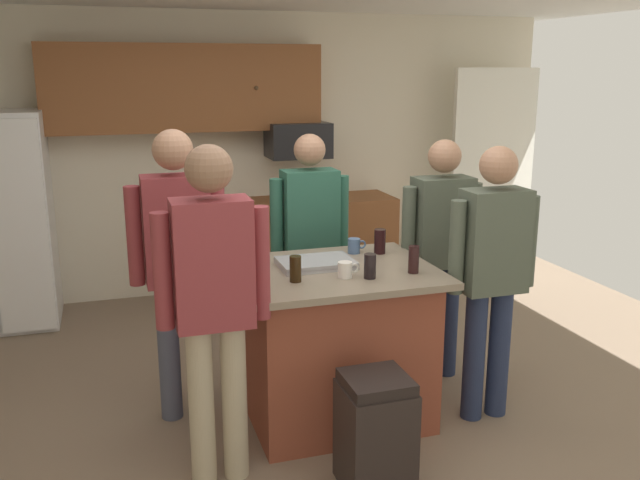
# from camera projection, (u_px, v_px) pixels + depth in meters

# --- Properties ---
(floor) EXTENTS (7.04, 7.04, 0.00)m
(floor) POSITION_uv_depth(u_px,v_px,m) (316.00, 422.00, 4.17)
(floor) COLOR #7F6B56
(floor) RESTS_ON ground
(back_wall) EXTENTS (6.40, 0.10, 2.60)m
(back_wall) POSITION_uv_depth(u_px,v_px,m) (228.00, 155.00, 6.44)
(back_wall) COLOR beige
(back_wall) RESTS_ON ground
(french_door_window_panel) EXTENTS (0.90, 0.06, 2.00)m
(french_door_window_panel) POSITION_uv_depth(u_px,v_px,m) (492.00, 170.00, 6.88)
(french_door_window_panel) COLOR white
(french_door_window_panel) RESTS_ON ground
(cabinet_run_upper) EXTENTS (2.40, 0.38, 0.75)m
(cabinet_run_upper) POSITION_uv_depth(u_px,v_px,m) (185.00, 88.00, 5.99)
(cabinet_run_upper) COLOR brown
(cabinet_run_lower) EXTENTS (1.80, 0.63, 0.90)m
(cabinet_run_lower) POSITION_uv_depth(u_px,v_px,m) (299.00, 245.00, 6.53)
(cabinet_run_lower) COLOR brown
(cabinet_run_lower) RESTS_ON ground
(microwave_over_range) EXTENTS (0.56, 0.40, 0.32)m
(microwave_over_range) POSITION_uv_depth(u_px,v_px,m) (298.00, 140.00, 6.30)
(microwave_over_range) COLOR black
(kitchen_island) EXTENTS (1.17, 0.96, 0.95)m
(kitchen_island) POSITION_uv_depth(u_px,v_px,m) (335.00, 343.00, 4.14)
(kitchen_island) COLOR brown
(kitchen_island) RESTS_ON ground
(person_host_foreground) EXTENTS (0.57, 0.22, 1.67)m
(person_host_foreground) POSITION_uv_depth(u_px,v_px,m) (492.00, 266.00, 4.02)
(person_host_foreground) COLOR #232D4C
(person_host_foreground) RESTS_ON ground
(person_elder_center) EXTENTS (0.57, 0.22, 1.66)m
(person_elder_center) POSITION_uv_depth(u_px,v_px,m) (310.00, 234.00, 4.81)
(person_elder_center) COLOR #232D4C
(person_elder_center) RESTS_ON ground
(person_guest_left) EXTENTS (0.57, 0.23, 1.75)m
(person_guest_left) POSITION_uv_depth(u_px,v_px,m) (214.00, 294.00, 3.36)
(person_guest_left) COLOR tan
(person_guest_left) RESTS_ON ground
(person_guest_right) EXTENTS (0.57, 0.22, 1.65)m
(person_guest_right) POSITION_uv_depth(u_px,v_px,m) (441.00, 244.00, 4.58)
(person_guest_right) COLOR #232D4C
(person_guest_right) RESTS_ON ground
(person_guest_by_door) EXTENTS (0.57, 0.23, 1.76)m
(person_guest_by_door) POSITION_uv_depth(u_px,v_px,m) (178.00, 256.00, 4.01)
(person_guest_by_door) COLOR #4C5166
(person_guest_by_door) RESTS_ON ground
(glass_short_whisky) EXTENTS (0.06, 0.06, 0.15)m
(glass_short_whisky) POSITION_uv_depth(u_px,v_px,m) (295.00, 269.00, 3.76)
(glass_short_whisky) COLOR black
(glass_short_whisky) RESTS_ON kitchen_island
(mug_blue_stoneware) EXTENTS (0.12, 0.08, 0.09)m
(mug_blue_stoneware) POSITION_uv_depth(u_px,v_px,m) (346.00, 270.00, 3.84)
(mug_blue_stoneware) COLOR white
(mug_blue_stoneware) RESTS_ON kitchen_island
(tumbler_amber) EXTENTS (0.07, 0.07, 0.16)m
(tumbler_amber) POSITION_uv_depth(u_px,v_px,m) (380.00, 241.00, 4.34)
(tumbler_amber) COLOR black
(tumbler_amber) RESTS_ON kitchen_island
(glass_stout_tall) EXTENTS (0.07, 0.07, 0.14)m
(glass_stout_tall) POSITION_uv_depth(u_px,v_px,m) (370.00, 266.00, 3.83)
(glass_stout_tall) COLOR black
(glass_stout_tall) RESTS_ON kitchen_island
(glass_pilsner) EXTENTS (0.06, 0.06, 0.16)m
(glass_pilsner) POSITION_uv_depth(u_px,v_px,m) (414.00, 259.00, 3.92)
(glass_pilsner) COLOR black
(glass_pilsner) RESTS_ON kitchen_island
(mug_ceramic_white) EXTENTS (0.12, 0.08, 0.09)m
(mug_ceramic_white) POSITION_uv_depth(u_px,v_px,m) (354.00, 246.00, 4.36)
(mug_ceramic_white) COLOR #4C6B99
(mug_ceramic_white) RESTS_ON kitchen_island
(serving_tray) EXTENTS (0.44, 0.30, 0.04)m
(serving_tray) POSITION_uv_depth(u_px,v_px,m) (316.00, 263.00, 4.07)
(serving_tray) COLOR #B7B7BC
(serving_tray) RESTS_ON kitchen_island
(trash_bin) EXTENTS (0.34, 0.34, 0.61)m
(trash_bin) POSITION_uv_depth(u_px,v_px,m) (375.00, 432.00, 3.46)
(trash_bin) COLOR black
(trash_bin) RESTS_ON ground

